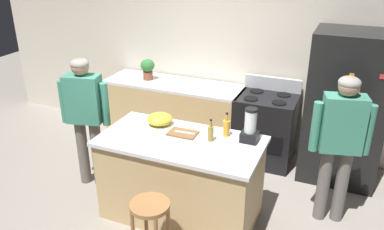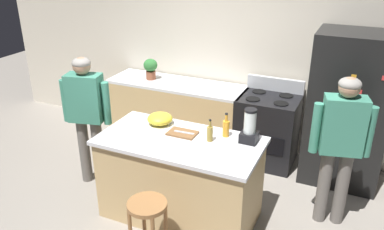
# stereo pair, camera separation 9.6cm
# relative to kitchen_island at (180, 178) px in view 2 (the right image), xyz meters

# --- Properties ---
(ground_plane) EXTENTS (14.00, 14.00, 0.00)m
(ground_plane) POSITION_rel_kitchen_island_xyz_m (0.00, 0.00, -0.46)
(ground_plane) COLOR gray
(back_wall) EXTENTS (8.00, 0.10, 2.70)m
(back_wall) POSITION_rel_kitchen_island_xyz_m (0.00, 1.95, 0.89)
(back_wall) COLOR beige
(back_wall) RESTS_ON ground_plane
(kitchen_island) EXTENTS (1.66, 0.86, 0.93)m
(kitchen_island) POSITION_rel_kitchen_island_xyz_m (0.00, 0.00, 0.00)
(kitchen_island) COLOR tan
(kitchen_island) RESTS_ON ground_plane
(back_counter_run) EXTENTS (2.00, 0.64, 0.93)m
(back_counter_run) POSITION_rel_kitchen_island_xyz_m (-0.80, 1.55, -0.00)
(back_counter_run) COLOR tan
(back_counter_run) RESTS_ON ground_plane
(refrigerator) EXTENTS (0.90, 0.73, 1.86)m
(refrigerator) POSITION_rel_kitchen_island_xyz_m (1.49, 1.50, 0.46)
(refrigerator) COLOR black
(refrigerator) RESTS_ON ground_plane
(stove_range) EXTENTS (0.76, 0.65, 1.11)m
(stove_range) POSITION_rel_kitchen_island_xyz_m (0.54, 1.52, 0.01)
(stove_range) COLOR black
(stove_range) RESTS_ON ground_plane
(person_by_island_left) EXTENTS (0.59, 0.31, 1.59)m
(person_by_island_left) POSITION_rel_kitchen_island_xyz_m (-1.29, 0.16, 0.50)
(person_by_island_left) COLOR #66605B
(person_by_island_left) RESTS_ON ground_plane
(person_by_sink_right) EXTENTS (0.59, 0.31, 1.62)m
(person_by_sink_right) POSITION_rel_kitchen_island_xyz_m (1.49, 0.57, 0.51)
(person_by_sink_right) COLOR #66605B
(person_by_sink_right) RESTS_ON ground_plane
(bar_stool) EXTENTS (0.36, 0.36, 0.66)m
(bar_stool) POSITION_rel_kitchen_island_xyz_m (0.04, -0.74, 0.05)
(bar_stool) COLOR #9E6B3D
(bar_stool) RESTS_ON ground_plane
(potted_plant) EXTENTS (0.20, 0.20, 0.30)m
(potted_plant) POSITION_rel_kitchen_island_xyz_m (-1.22, 1.55, 0.63)
(potted_plant) COLOR brown
(potted_plant) RESTS_ON back_counter_run
(blender_appliance) EXTENTS (0.17, 0.17, 0.35)m
(blender_appliance) POSITION_rel_kitchen_island_xyz_m (0.65, 0.24, 0.61)
(blender_appliance) COLOR black
(blender_appliance) RESTS_ON kitchen_island
(bottle_vinegar) EXTENTS (0.06, 0.06, 0.24)m
(bottle_vinegar) POSITION_rel_kitchen_island_xyz_m (0.29, 0.10, 0.55)
(bottle_vinegar) COLOR olive
(bottle_vinegar) RESTS_ON kitchen_island
(bottle_soda) EXTENTS (0.07, 0.07, 0.26)m
(bottle_soda) POSITION_rel_kitchen_island_xyz_m (0.40, 0.26, 0.55)
(bottle_soda) COLOR orange
(bottle_soda) RESTS_ON kitchen_island
(mixing_bowl) EXTENTS (0.28, 0.28, 0.12)m
(mixing_bowl) POSITION_rel_kitchen_island_xyz_m (-0.36, 0.25, 0.52)
(mixing_bowl) COLOR yellow
(mixing_bowl) RESTS_ON kitchen_island
(cutting_board) EXTENTS (0.30, 0.20, 0.02)m
(cutting_board) POSITION_rel_kitchen_island_xyz_m (-0.03, 0.12, 0.47)
(cutting_board) COLOR brown
(cutting_board) RESTS_ON kitchen_island
(chef_knife) EXTENTS (0.22, 0.04, 0.01)m
(chef_knife) POSITION_rel_kitchen_island_xyz_m (-0.01, 0.12, 0.48)
(chef_knife) COLOR #B7BABF
(chef_knife) RESTS_ON cutting_board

